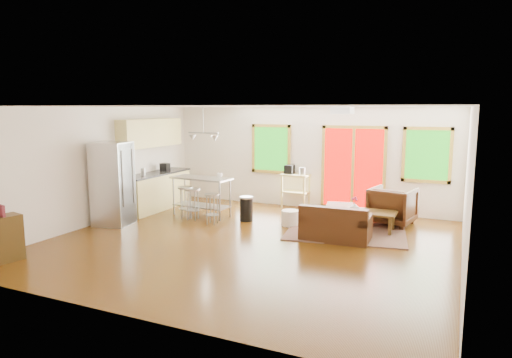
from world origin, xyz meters
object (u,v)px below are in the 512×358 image
at_px(rug, 346,232).
at_px(loveseat, 335,226).
at_px(armchair, 392,204).
at_px(refrigerator, 113,184).
at_px(kitchen_cart, 295,179).
at_px(coffee_table, 370,214).
at_px(ottoman, 339,213).
at_px(island, 201,189).

relative_size(rug, loveseat, 1.77).
bearing_deg(armchair, rug, 66.11).
bearing_deg(loveseat, refrigerator, -172.58).
bearing_deg(loveseat, kitchen_cart, 122.38).
bearing_deg(armchair, coffee_table, 76.51).
xyz_separation_m(rug, kitchen_cart, (-1.81, 1.88, 0.74)).
height_order(coffee_table, refrigerator, refrigerator).
bearing_deg(ottoman, kitchen_cart, 145.65).
height_order(coffee_table, ottoman, coffee_table).
bearing_deg(kitchen_cart, refrigerator, -132.55).
relative_size(armchair, ottoman, 1.55).
bearing_deg(island, loveseat, -11.34).
height_order(rug, ottoman, ottoman).
bearing_deg(armchair, refrigerator, 35.55).
relative_size(rug, island, 1.59).
relative_size(rug, coffee_table, 2.24).
bearing_deg(refrigerator, rug, 5.75).
distance_m(armchair, kitchen_cart, 2.71).
xyz_separation_m(armchair, kitchen_cart, (-2.58, 0.79, 0.29)).
distance_m(ottoman, island, 3.31).
height_order(refrigerator, kitchen_cart, refrigerator).
xyz_separation_m(loveseat, island, (-3.47, 0.70, 0.36)).
height_order(rug, coffee_table, coffee_table).
xyz_separation_m(loveseat, refrigerator, (-4.81, -0.83, 0.64)).
distance_m(loveseat, island, 3.56).
xyz_separation_m(rug, loveseat, (-0.06, -0.62, 0.27)).
relative_size(armchair, refrigerator, 0.50).
distance_m(coffee_table, island, 3.98).
height_order(ottoman, kitchen_cart, kitchen_cart).
bearing_deg(island, refrigerator, -131.05).
relative_size(coffee_table, island, 0.71).
bearing_deg(kitchen_cart, coffee_table, -34.68).
bearing_deg(island, rug, -1.22).
bearing_deg(coffee_table, armchair, 65.28).
xyz_separation_m(loveseat, armchair, (0.84, 1.72, 0.18)).
bearing_deg(ottoman, coffee_table, -35.27).
relative_size(rug, refrigerator, 1.31).
height_order(armchair, kitchen_cart, kitchen_cart).
bearing_deg(kitchen_cart, island, -133.77).
height_order(rug, loveseat, loveseat).
xyz_separation_m(armchair, refrigerator, (-5.64, -2.55, 0.46)).
relative_size(coffee_table, armchair, 1.16).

